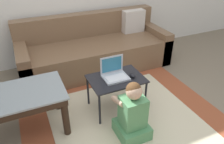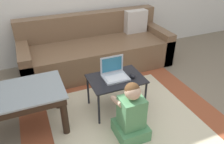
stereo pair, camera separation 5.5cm
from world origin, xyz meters
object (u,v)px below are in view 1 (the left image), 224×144
object	(u,v)px
couch	(95,50)
coffee_table	(16,101)
laptop_desk	(116,82)
person_seated	(132,115)
laptop	(115,74)
computer_mouse	(132,75)

from	to	relation	value
couch	coffee_table	world-z (taller)	couch
laptop_desk	person_seated	distance (m)	0.47
couch	person_seated	xyz separation A→B (m)	(-0.19, -1.53, -0.01)
laptop	person_seated	distance (m)	0.52
laptop_desk	coffee_table	bearing A→B (deg)	177.68
coffee_table	computer_mouse	xyz separation A→B (m)	(1.22, -0.09, 0.03)
couch	computer_mouse	world-z (taller)	couch
computer_mouse	person_seated	world-z (taller)	person_seated
computer_mouse	person_seated	distance (m)	0.49
couch	person_seated	bearing A→B (deg)	-96.96
coffee_table	laptop	xyz separation A→B (m)	(1.04, -0.02, 0.05)
laptop_desk	person_seated	xyz separation A→B (m)	(-0.04, -0.46, -0.10)
coffee_table	person_seated	distance (m)	1.13
laptop_desk	laptop	world-z (taller)	laptop
coffee_table	laptop_desk	distance (m)	1.05
laptop	computer_mouse	size ratio (longest dim) A/B	2.96
laptop	person_seated	bearing A→B (deg)	-93.94
coffee_table	laptop_desk	bearing A→B (deg)	-2.32
laptop	computer_mouse	world-z (taller)	laptop
couch	laptop	xyz separation A→B (m)	(-0.15, -1.05, 0.17)
coffee_table	laptop	bearing A→B (deg)	-0.93
laptop	laptop_desk	bearing A→B (deg)	-72.96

